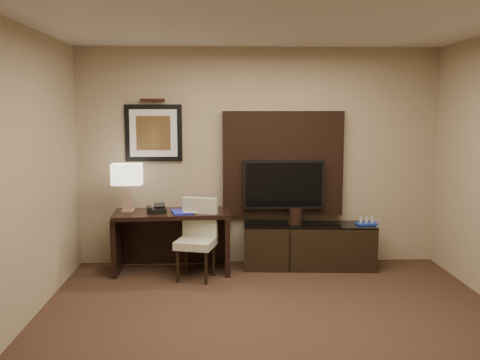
{
  "coord_description": "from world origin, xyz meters",
  "views": [
    {
      "loc": [
        -0.49,
        -4.16,
        1.95
      ],
      "look_at": [
        -0.26,
        1.8,
        1.15
      ],
      "focal_mm": 40.0,
      "sensor_mm": 36.0,
      "label": 1
    }
  ],
  "objects_px": {
    "desk": "(173,242)",
    "desk_phone": "(157,208)",
    "water_bottle": "(205,204)",
    "minibar_tray": "(367,221)",
    "credenza": "(309,246)",
    "ice_bucket": "(295,217)",
    "table_lamp": "(127,187)",
    "tv": "(283,184)",
    "desk_chair": "(196,243)"
  },
  "relations": [
    {
      "from": "water_bottle",
      "to": "ice_bucket",
      "type": "distance_m",
      "value": 1.11
    },
    {
      "from": "minibar_tray",
      "to": "table_lamp",
      "type": "bearing_deg",
      "value": -179.93
    },
    {
      "from": "desk_chair",
      "to": "table_lamp",
      "type": "xyz_separation_m",
      "value": [
        -0.82,
        0.35,
        0.6
      ]
    },
    {
      "from": "table_lamp",
      "to": "desk_phone",
      "type": "bearing_deg",
      "value": -16.05
    },
    {
      "from": "water_bottle",
      "to": "desk",
      "type": "bearing_deg",
      "value": -177.51
    },
    {
      "from": "desk",
      "to": "credenza",
      "type": "relative_size",
      "value": 0.86
    },
    {
      "from": "credenza",
      "to": "table_lamp",
      "type": "bearing_deg",
      "value": -174.93
    },
    {
      "from": "ice_bucket",
      "to": "desk_chair",
      "type": "bearing_deg",
      "value": -161.11
    },
    {
      "from": "desk_chair",
      "to": "minibar_tray",
      "type": "xyz_separation_m",
      "value": [
        2.06,
        0.35,
        0.16
      ]
    },
    {
      "from": "ice_bucket",
      "to": "water_bottle",
      "type": "bearing_deg",
      "value": -175.17
    },
    {
      "from": "credenza",
      "to": "desk_phone",
      "type": "relative_size",
      "value": 7.57
    },
    {
      "from": "table_lamp",
      "to": "minibar_tray",
      "type": "distance_m",
      "value": 2.92
    },
    {
      "from": "water_bottle",
      "to": "ice_bucket",
      "type": "bearing_deg",
      "value": 4.83
    },
    {
      "from": "tv",
      "to": "desk_chair",
      "type": "bearing_deg",
      "value": -153.1
    },
    {
      "from": "desk",
      "to": "desk_phone",
      "type": "distance_m",
      "value": 0.46
    },
    {
      "from": "water_bottle",
      "to": "table_lamp",
      "type": "bearing_deg",
      "value": 178.1
    },
    {
      "from": "desk_chair",
      "to": "table_lamp",
      "type": "bearing_deg",
      "value": 171.59
    },
    {
      "from": "credenza",
      "to": "desk_phone",
      "type": "xyz_separation_m",
      "value": [
        -1.84,
        -0.15,
        0.51
      ]
    },
    {
      "from": "tv",
      "to": "ice_bucket",
      "type": "distance_m",
      "value": 0.42
    },
    {
      "from": "credenza",
      "to": "table_lamp",
      "type": "xyz_separation_m",
      "value": [
        -2.19,
        -0.05,
        0.76
      ]
    },
    {
      "from": "desk",
      "to": "desk_phone",
      "type": "bearing_deg",
      "value": -166.72
    },
    {
      "from": "minibar_tray",
      "to": "water_bottle",
      "type": "bearing_deg",
      "value": -179.0
    },
    {
      "from": "desk_phone",
      "to": "minibar_tray",
      "type": "height_order",
      "value": "desk_phone"
    },
    {
      "from": "table_lamp",
      "to": "ice_bucket",
      "type": "height_order",
      "value": "table_lamp"
    },
    {
      "from": "desk",
      "to": "tv",
      "type": "bearing_deg",
      "value": 5.93
    },
    {
      "from": "desk_chair",
      "to": "water_bottle",
      "type": "relative_size",
      "value": 5.28
    },
    {
      "from": "desk",
      "to": "ice_bucket",
      "type": "xyz_separation_m",
      "value": [
        1.49,
        0.11,
        0.27
      ]
    },
    {
      "from": "desk_chair",
      "to": "desk_phone",
      "type": "xyz_separation_m",
      "value": [
        -0.46,
        0.25,
        0.36
      ]
    },
    {
      "from": "desk",
      "to": "ice_bucket",
      "type": "relative_size",
      "value": 7.56
    },
    {
      "from": "desk_phone",
      "to": "ice_bucket",
      "type": "height_order",
      "value": "desk_phone"
    },
    {
      "from": "table_lamp",
      "to": "desk_phone",
      "type": "height_order",
      "value": "table_lamp"
    },
    {
      "from": "tv",
      "to": "ice_bucket",
      "type": "xyz_separation_m",
      "value": [
        0.13,
        -0.13,
        -0.38
      ]
    },
    {
      "from": "tv",
      "to": "desk_chair",
      "type": "xyz_separation_m",
      "value": [
        -1.07,
        -0.54,
        -0.59
      ]
    },
    {
      "from": "desk",
      "to": "water_bottle",
      "type": "relative_size",
      "value": 8.39
    },
    {
      "from": "water_bottle",
      "to": "ice_bucket",
      "type": "height_order",
      "value": "water_bottle"
    },
    {
      "from": "credenza",
      "to": "ice_bucket",
      "type": "bearing_deg",
      "value": -179.47
    },
    {
      "from": "desk",
      "to": "table_lamp",
      "type": "height_order",
      "value": "table_lamp"
    },
    {
      "from": "desk_chair",
      "to": "water_bottle",
      "type": "xyz_separation_m",
      "value": [
        0.1,
        0.32,
        0.38
      ]
    },
    {
      "from": "tv",
      "to": "water_bottle",
      "type": "xyz_separation_m",
      "value": [
        -0.96,
        -0.22,
        -0.2
      ]
    },
    {
      "from": "tv",
      "to": "desk_phone",
      "type": "bearing_deg",
      "value": -169.1
    },
    {
      "from": "desk",
      "to": "tv",
      "type": "relative_size",
      "value": 1.37
    },
    {
      "from": "desk_chair",
      "to": "minibar_tray",
      "type": "distance_m",
      "value": 2.1
    },
    {
      "from": "desk",
      "to": "water_bottle",
      "type": "bearing_deg",
      "value": -1.63
    },
    {
      "from": "credenza",
      "to": "water_bottle",
      "type": "xyz_separation_m",
      "value": [
        -1.27,
        -0.08,
        0.54
      ]
    },
    {
      "from": "credenza",
      "to": "ice_bucket",
      "type": "height_order",
      "value": "ice_bucket"
    },
    {
      "from": "water_bottle",
      "to": "minibar_tray",
      "type": "relative_size",
      "value": 0.67
    },
    {
      "from": "table_lamp",
      "to": "minibar_tray",
      "type": "bearing_deg",
      "value": 0.07
    },
    {
      "from": "ice_bucket",
      "to": "minibar_tray",
      "type": "height_order",
      "value": "ice_bucket"
    },
    {
      "from": "water_bottle",
      "to": "minibar_tray",
      "type": "height_order",
      "value": "water_bottle"
    },
    {
      "from": "desk",
      "to": "desk_chair",
      "type": "xyz_separation_m",
      "value": [
        0.29,
        -0.3,
        0.06
      ]
    }
  ]
}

